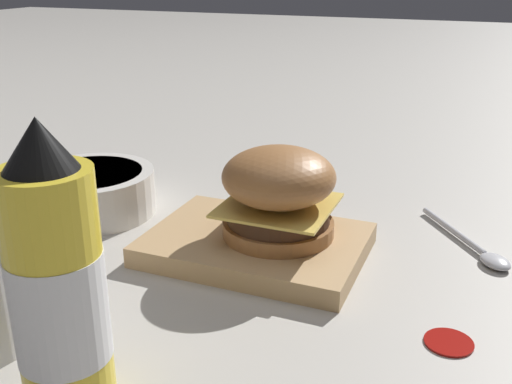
{
  "coord_description": "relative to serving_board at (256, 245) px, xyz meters",
  "views": [
    {
      "loc": [
        0.19,
        -0.53,
        0.3
      ],
      "look_at": [
        -0.03,
        0.01,
        0.07
      ],
      "focal_mm": 42.0,
      "sensor_mm": 36.0,
      "label": 1
    }
  ],
  "objects": [
    {
      "name": "ketchup_bottle",
      "position": [
        -0.03,
        -0.28,
        0.09
      ],
      "size": [
        0.06,
        0.06,
        0.21
      ],
      "color": "yellow",
      "rests_on": "ground_plane"
    },
    {
      "name": "serving_board",
      "position": [
        0.0,
        0.0,
        0.0
      ],
      "size": [
        0.23,
        0.16,
        0.02
      ],
      "color": "tan",
      "rests_on": "ground_plane"
    },
    {
      "name": "side_bowl",
      "position": [
        -0.24,
        0.03,
        0.02
      ],
      "size": [
        0.16,
        0.16,
        0.05
      ],
      "color": "silver",
      "rests_on": "ground_plane"
    },
    {
      "name": "spoon",
      "position": [
        0.22,
        0.09,
        -0.01
      ],
      "size": [
        0.11,
        0.14,
        0.01
      ],
      "rotation": [
        0.0,
        0.0,
        5.36
      ],
      "color": "silver",
      "rests_on": "ground_plane"
    },
    {
      "name": "ground_plane",
      "position": [
        0.03,
        -0.01,
        -0.01
      ],
      "size": [
        6.0,
        6.0,
        0.0
      ],
      "primitive_type": "plane",
      "color": "#B7B2A8"
    },
    {
      "name": "ketchup_puddle",
      "position": [
        0.21,
        -0.09,
        -0.01
      ],
      "size": [
        0.04,
        0.04,
        0.0
      ],
      "color": "#9E140F",
      "rests_on": "ground_plane"
    },
    {
      "name": "burger",
      "position": [
        0.02,
        0.01,
        0.06
      ],
      "size": [
        0.12,
        0.12,
        0.1
      ],
      "color": "#9E6638",
      "rests_on": "serving_board"
    }
  ]
}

